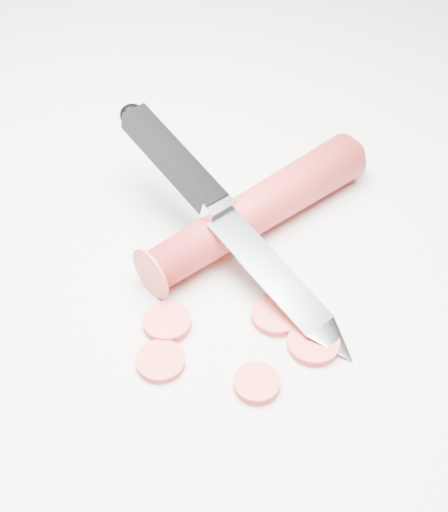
# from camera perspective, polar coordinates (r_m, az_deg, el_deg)

# --- Properties ---
(ground) EXTENTS (2.40, 2.40, 0.00)m
(ground) POSITION_cam_1_polar(r_m,az_deg,el_deg) (0.52, -0.14, -0.53)
(ground) COLOR silver
(ground) RESTS_ON ground
(carrot) EXTENTS (0.16, 0.17, 0.03)m
(carrot) POSITION_cam_1_polar(r_m,az_deg,el_deg) (0.54, 2.71, 3.74)
(carrot) COLOR red
(carrot) RESTS_ON ground
(carrot_slice_0) EXTENTS (0.03, 0.03, 0.01)m
(carrot_slice_0) POSITION_cam_1_polar(r_m,az_deg,el_deg) (0.46, -5.10, -8.39)
(carrot_slice_0) COLOR #EB493B
(carrot_slice_0) RESTS_ON ground
(carrot_slice_1) EXTENTS (0.03, 0.03, 0.01)m
(carrot_slice_1) POSITION_cam_1_polar(r_m,az_deg,el_deg) (0.48, -4.57, -5.34)
(carrot_slice_1) COLOR #EB493B
(carrot_slice_1) RESTS_ON ground
(carrot_slice_2) EXTENTS (0.04, 0.04, 0.01)m
(carrot_slice_2) POSITION_cam_1_polar(r_m,az_deg,el_deg) (0.49, 4.25, -4.70)
(carrot_slice_2) COLOR #EB493B
(carrot_slice_2) RESTS_ON ground
(carrot_slice_3) EXTENTS (0.03, 0.03, 0.01)m
(carrot_slice_3) POSITION_cam_1_polar(r_m,az_deg,el_deg) (0.47, 7.16, -6.97)
(carrot_slice_3) COLOR #EB493B
(carrot_slice_3) RESTS_ON ground
(carrot_slice_4) EXTENTS (0.03, 0.03, 0.01)m
(carrot_slice_4) POSITION_cam_1_polar(r_m,az_deg,el_deg) (0.49, 4.91, -4.01)
(carrot_slice_4) COLOR #EB493B
(carrot_slice_4) RESTS_ON ground
(carrot_slice_5) EXTENTS (0.04, 0.04, 0.01)m
(carrot_slice_5) POSITION_cam_1_polar(r_m,az_deg,el_deg) (0.53, -1.27, 1.04)
(carrot_slice_5) COLOR #EB493B
(carrot_slice_5) RESTS_ON ground
(carrot_slice_6) EXTENTS (0.03, 0.03, 0.01)m
(carrot_slice_6) POSITION_cam_1_polar(r_m,az_deg,el_deg) (0.45, 2.64, -10.16)
(carrot_slice_6) COLOR #EB493B
(carrot_slice_6) RESTS_ON ground
(kitchen_knife) EXTENTS (0.20, 0.19, 0.08)m
(kitchen_knife) POSITION_cam_1_polar(r_m,az_deg,el_deg) (0.50, 0.58, 2.93)
(kitchen_knife) COLOR silver
(kitchen_knife) RESTS_ON ground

